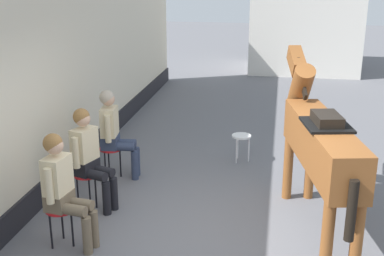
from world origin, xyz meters
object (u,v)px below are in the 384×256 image
object	(u,v)px
seated_visitor_middle	(89,154)
spare_stool_white	(241,138)
seated_visitor_near	(63,185)
seated_visitor_far	(114,129)
saddled_horse_center	(319,141)

from	to	relation	value
seated_visitor_middle	spare_stool_white	world-z (taller)	seated_visitor_middle
seated_visitor_near	seated_visitor_middle	xyz separation A→B (m)	(-0.07, 1.00, 0.00)
seated_visitor_near	seated_visitor_middle	bearing A→B (deg)	94.18
spare_stool_white	seated_visitor_middle	bearing A→B (deg)	-132.52
seated_visitor_far	spare_stool_white	xyz separation A→B (m)	(1.87, 0.99, -0.38)
saddled_horse_center	seated_visitor_far	bearing A→B (deg)	159.69
seated_visitor_middle	seated_visitor_near	bearing A→B (deg)	-85.82
seated_visitor_near	saddled_horse_center	distance (m)	3.05
seated_visitor_middle	seated_visitor_far	xyz separation A→B (m)	(0.00, 1.04, 0.00)
seated_visitor_near	seated_visitor_far	distance (m)	2.05
seated_visitor_near	seated_visitor_far	size ratio (longest dim) A/B	1.00
seated_visitor_middle	seated_visitor_far	size ratio (longest dim) A/B	1.00
seated_visitor_near	seated_visitor_middle	world-z (taller)	same
seated_visitor_middle	saddled_horse_center	size ratio (longest dim) A/B	0.47
seated_visitor_far	saddled_horse_center	world-z (taller)	saddled_horse_center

